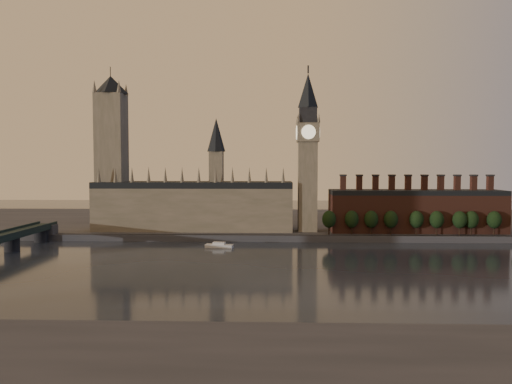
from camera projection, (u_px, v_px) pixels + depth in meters
ground at (302, 274)px, 216.24m from camera, size 900.00×900.00×0.00m
north_bank at (288, 222)px, 393.83m from camera, size 900.00×182.00×4.00m
palace_of_westminster at (195, 203)px, 331.84m from camera, size 130.00×30.30×74.00m
victoria_tower at (112, 147)px, 331.69m from camera, size 24.00×24.00×108.00m
big_ben at (308, 150)px, 322.64m from camera, size 15.00×15.00×107.00m
chimney_block at (416, 210)px, 322.49m from camera, size 110.00×25.00×37.00m
embankment_tree_0 at (329, 219)px, 309.09m from camera, size 8.60×8.60×14.88m
embankment_tree_1 at (352, 219)px, 309.57m from camera, size 8.60×8.60×14.88m
embankment_tree_2 at (371, 219)px, 309.01m from camera, size 8.60×8.60×14.88m
embankment_tree_3 at (391, 219)px, 308.28m from camera, size 8.60×8.60×14.88m
embankment_tree_4 at (416, 219)px, 308.35m from camera, size 8.60×8.60×14.88m
embankment_tree_5 at (437, 220)px, 307.22m from camera, size 8.60×8.60×14.88m
embankment_tree_6 at (460, 220)px, 305.92m from camera, size 8.60×8.60×14.88m
embankment_tree_7 at (471, 220)px, 306.72m from camera, size 8.60×8.60×14.88m
embankment_tree_8 at (494, 220)px, 305.99m from camera, size 8.60×8.60×14.88m
river_boat at (219, 245)px, 284.49m from camera, size 16.49×7.30×3.19m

